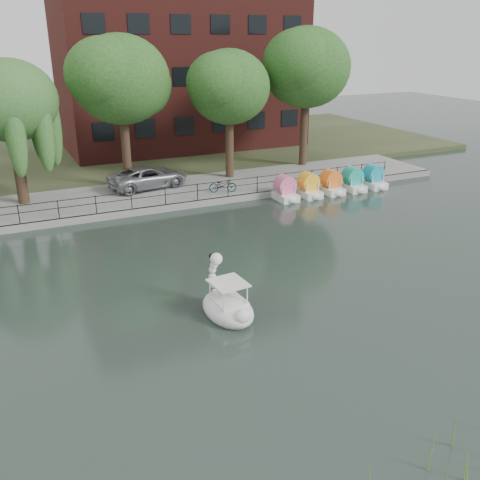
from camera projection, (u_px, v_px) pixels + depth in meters
ground_plane at (273, 309)px, 20.26m from camera, size 120.00×120.00×0.00m
promenade at (153, 195)px, 33.70m from camera, size 40.00×6.00×0.40m
kerb at (167, 208)px, 31.21m from camera, size 40.00×0.25×0.40m
land_strip at (106, 153)px, 45.54m from camera, size 60.00×22.00×0.36m
railing at (165, 192)px, 31.04m from camera, size 32.00×0.05×1.00m
apartment_building at (180, 38)px, 44.93m from camera, size 20.00×10.07×18.00m
willow_mid at (9, 101)px, 29.40m from camera, size 5.32×5.32×8.15m
broadleaf_center at (121, 80)px, 32.51m from camera, size 6.00×6.00×9.25m
broadleaf_right at (229, 88)px, 35.09m from camera, size 5.40×5.40×8.32m
broadleaf_far at (306, 68)px, 38.12m from camera, size 6.30×6.30×9.71m
minivan at (148, 176)px, 34.25m from camera, size 3.69×6.22×1.62m
bicycle at (223, 184)px, 33.43m from camera, size 1.10×1.82×1.00m
swan_boat at (227, 304)px, 19.60m from camera, size 1.84×2.74×2.20m
pedal_boat_row at (331, 184)px, 34.56m from camera, size 7.95×1.70×1.40m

